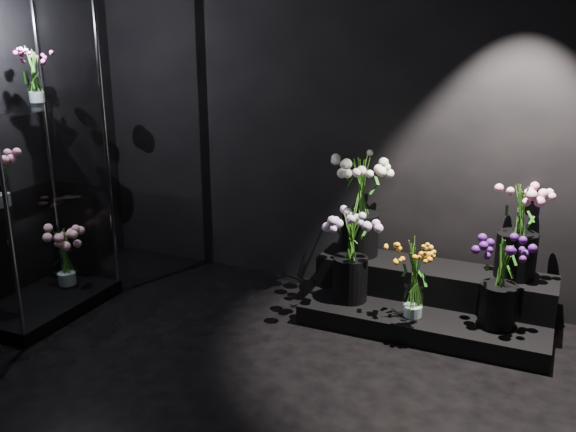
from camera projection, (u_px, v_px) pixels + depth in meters
The scene contains 11 objects.
floor at pixel (194, 417), 3.44m from camera, with size 4.00×4.00×0.00m, color black.
wall_back at pixel (329, 108), 4.77m from camera, with size 4.00×4.00×0.00m, color black.
display_riser at pixel (429, 300), 4.51m from camera, with size 1.65×0.73×0.37m.
display_case at pixel (29, 165), 4.36m from camera, with size 0.59×0.99×2.18m.
bouquet_orange_bells at pixel (415, 277), 4.21m from camera, with size 0.30×0.30×0.55m.
bouquet_lilac at pixel (351, 249), 4.43m from camera, with size 0.43×0.43×0.66m.
bouquet_purple at pixel (501, 278), 4.07m from camera, with size 0.36×0.36×0.59m.
bouquet_cream_roses at pixel (361, 198), 4.63m from camera, with size 0.50×0.50×0.76m.
bouquet_pink_roses at pixel (519, 228), 4.25m from camera, with size 0.43×0.43×0.65m.
bouquet_case_magenta at pixel (34, 72), 4.33m from camera, with size 0.25×0.25×0.39m.
bouquet_case_base_pink at pixel (64, 254), 4.82m from camera, with size 0.39×0.39×0.45m.
Camera 1 is at (1.66, -2.50, 2.07)m, focal length 40.00 mm.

